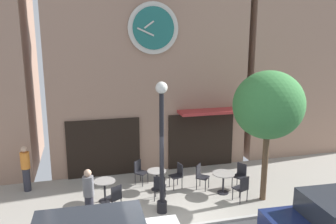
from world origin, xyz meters
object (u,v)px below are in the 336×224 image
Objects in this scene: cafe_table_center_left at (157,176)px; cafe_chair_facing_street at (115,196)px; cafe_chair_by_entrance at (242,187)px; cafe_chair_facing_wall at (178,174)px; pedestrian_grey at (89,195)px; street_tree at (269,105)px; cafe_chair_under_awning at (240,174)px; cafe_chair_left_end at (140,170)px; cafe_chair_right_end at (201,175)px; pedestrian_orange at (26,168)px; cafe_table_rightmost at (223,178)px; street_lamp at (162,149)px; cafe_chair_outer at (160,186)px; cafe_table_near_curb at (105,187)px.

cafe_table_center_left is 2.04m from cafe_chair_facing_street.
cafe_chair_by_entrance and cafe_chair_facing_street have the same top height.
cafe_chair_facing_wall is 3.61m from pedestrian_grey.
cafe_chair_by_entrance is (-0.78, 0.01, -2.74)m from street_tree.
cafe_chair_by_entrance is 1.00× the size of cafe_chair_under_awning.
cafe_chair_right_end is at bearing -25.55° from cafe_chair_left_end.
street_tree is at bearing -19.28° from pedestrian_orange.
cafe_chair_by_entrance is (0.34, -0.77, -0.03)m from cafe_table_rightmost.
cafe_table_rightmost is at bearing -29.56° from cafe_chair_left_end.
cafe_chair_outer is (0.11, 0.78, -1.58)m from street_lamp.
pedestrian_grey reaches higher than cafe_table_center_left.
cafe_chair_under_awning is at bearing -1.86° from cafe_table_near_curb.
cafe_chair_outer is (-0.88, -0.84, 0.00)m from cafe_chair_facing_wall.
pedestrian_grey is at bearing -170.53° from cafe_table_rightmost.
cafe_chair_under_awning is 1.00× the size of cafe_chair_outer.
pedestrian_orange is at bearing 166.93° from cafe_chair_right_end.
street_tree reaches higher than street_lamp.
cafe_chair_left_end is at bearing 38.53° from cafe_table_near_curb.
cafe_table_center_left is at bearing 153.74° from street_tree.
street_lamp is 5.32× the size of cafe_table_rightmost.
cafe_table_center_left is at bearing 12.61° from cafe_table_near_curb.
cafe_chair_right_end is 4.22m from pedestrian_grey.
street_tree reaches higher than cafe_chair_under_awning.
cafe_chair_facing_street is at bearing -153.28° from cafe_chair_facing_wall.
street_tree reaches higher than pedestrian_grey.
cafe_chair_left_end is 1.58m from cafe_chair_outer.
cafe_chair_right_end is 3.32m from cafe_chair_facing_street.
cafe_table_near_curb is 0.82× the size of cafe_chair_facing_street.
cafe_chair_left_end is at bearing 59.34° from cafe_chair_facing_street.
cafe_table_near_curb is 0.82× the size of cafe_chair_right_end.
cafe_chair_facing_wall is 0.54× the size of pedestrian_grey.
street_lamp is 2.17m from cafe_chair_facing_street.
pedestrian_orange is (-2.89, 2.33, 0.33)m from cafe_chair_facing_street.
cafe_chair_left_end is at bearing 142.90° from cafe_chair_by_entrance.
cafe_table_near_curb is at bearing 166.67° from cafe_chair_outer.
cafe_chair_facing_wall is (-1.76, 1.62, 0.00)m from cafe_chair_by_entrance.
cafe_chair_by_entrance is 0.54× the size of pedestrian_grey.
cafe_chair_left_end is (-2.71, 1.54, -0.03)m from cafe_table_rightmost.
cafe_chair_under_awning is at bearing -10.94° from cafe_table_center_left.
cafe_table_near_curb is 3.45m from cafe_chair_right_end.
cafe_chair_right_end is 1.74m from cafe_chair_outer.
cafe_chair_right_end is at bearing 17.94° from cafe_chair_outer.
cafe_chair_under_awning and cafe_chair_facing_wall have the same top height.
cafe_table_rightmost is at bearing 145.01° from street_tree.
street_tree is 2.96m from cafe_chair_under_awning.
cafe_chair_left_end is 3.03m from pedestrian_grey.
cafe_chair_by_entrance is (0.98, -1.32, 0.00)m from cafe_chair_right_end.
cafe_chair_by_entrance is at bearing -42.56° from cafe_chair_facing_wall.
cafe_chair_by_entrance is (2.75, -0.00, -1.58)m from street_lamp.
street_tree reaches higher than cafe_chair_right_end.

